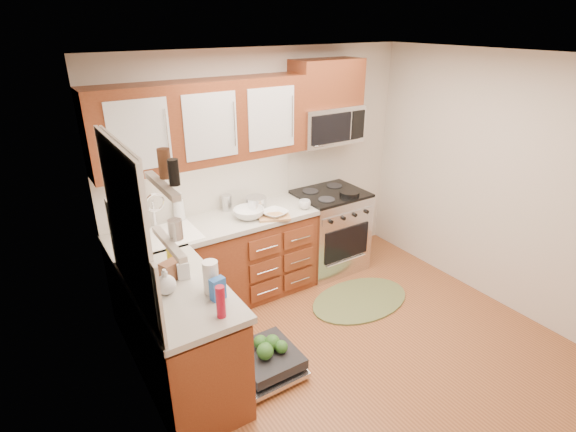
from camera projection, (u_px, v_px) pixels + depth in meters
floor at (364, 355)px, 4.00m from camera, size 3.50×3.50×0.00m
ceiling at (390, 59)px, 2.99m from camera, size 3.50×3.50×0.00m
wall_back at (264, 170)px, 4.85m from camera, size 3.50×0.04×2.50m
wall_left at (153, 297)px, 2.64m from camera, size 0.04×3.50×2.50m
wall_right at (509, 187)px, 4.36m from camera, size 0.04×3.50×2.50m
base_cabinet_back at (218, 266)px, 4.59m from camera, size 2.05×0.60×0.85m
base_cabinet_left at (183, 342)px, 3.52m from camera, size 0.60×1.25×0.85m
countertop_back at (216, 225)px, 4.39m from camera, size 2.07×0.64×0.05m
countertop_left at (178, 290)px, 3.33m from camera, size 0.64×1.27×0.05m
backsplash_back at (202, 186)px, 4.49m from camera, size 2.05×0.02×0.57m
backsplash_left at (132, 265)px, 3.06m from camera, size 0.02×1.25×0.57m
upper_cabinets at (203, 123)px, 4.10m from camera, size 2.05×0.35×0.75m
cabinet_over_mw at (327, 82)px, 4.69m from camera, size 0.76×0.35×0.47m
range at (329, 230)px, 5.25m from camera, size 0.76×0.64×0.95m
microwave at (327, 124)px, 4.85m from camera, size 0.76×0.38×0.40m
sink at (165, 248)px, 4.16m from camera, size 0.62×0.50×0.26m
dishwasher at (264, 363)px, 3.77m from camera, size 0.70×0.60×0.20m
window at (126, 221)px, 2.91m from camera, size 0.03×1.05×1.05m
window_blind at (122, 171)px, 2.79m from camera, size 0.02×0.96×0.40m
shelf_upper at (162, 185)px, 2.06m from camera, size 0.04×0.40×0.03m
shelf_lower at (169, 243)px, 2.18m from camera, size 0.04×0.40×0.03m
rug at (360, 300)px, 4.76m from camera, size 1.26×0.97×0.02m
skillet at (350, 193)px, 4.97m from camera, size 0.28×0.28×0.04m
stock_pot at (256, 203)px, 4.66m from camera, size 0.28×0.28×0.13m
cutting_board at (274, 217)px, 4.47m from camera, size 0.36×0.30×0.02m
canister at (227, 203)px, 4.62m from camera, size 0.13×0.13×0.17m
paper_towel_roll at (211, 277)px, 3.23m from camera, size 0.14×0.14×0.25m
mustard_bottle at (171, 256)px, 3.53m from camera, size 0.09×0.09×0.22m
red_bottle at (221, 302)px, 2.95m from camera, size 0.07×0.07×0.23m
wooden_box at (170, 270)px, 3.41m from camera, size 0.17×0.15×0.14m
blue_carton at (218, 289)px, 3.15m from camera, size 0.11×0.08×0.17m
bowl_a at (275, 214)px, 4.50m from camera, size 0.30×0.30×0.06m
bowl_b at (249, 213)px, 4.46m from camera, size 0.40×0.40×0.10m
cup at (305, 205)px, 4.67m from camera, size 0.16×0.16×0.09m
soap_bottle_a at (179, 206)px, 4.37m from camera, size 0.15×0.15×0.29m
soap_bottle_b at (182, 266)px, 3.41m from camera, size 0.11×0.11×0.21m
soap_bottle_c at (165, 281)px, 3.22m from camera, size 0.16×0.16×0.19m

